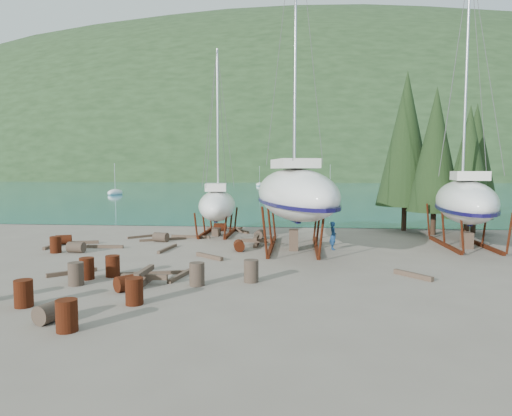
# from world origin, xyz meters

# --- Properties ---
(ground) EXTENTS (600.00, 600.00, 0.00)m
(ground) POSITION_xyz_m (0.00, 0.00, 0.00)
(ground) COLOR #6C6155
(ground) RESTS_ON ground
(bay_water) EXTENTS (700.00, 700.00, 0.00)m
(bay_water) POSITION_xyz_m (0.00, 315.00, 0.01)
(bay_water) COLOR teal
(bay_water) RESTS_ON ground
(far_hill) EXTENTS (800.00, 360.00, 110.00)m
(far_hill) POSITION_xyz_m (0.00, 320.00, 0.00)
(far_hill) COLOR #1E3219
(far_hill) RESTS_ON ground
(far_house_left) EXTENTS (6.60, 5.60, 5.60)m
(far_house_left) POSITION_xyz_m (-60.00, 190.00, 2.92)
(far_house_left) COLOR beige
(far_house_left) RESTS_ON ground
(far_house_center) EXTENTS (6.60, 5.60, 5.60)m
(far_house_center) POSITION_xyz_m (-20.00, 190.00, 2.92)
(far_house_center) COLOR beige
(far_house_center) RESTS_ON ground
(far_house_right) EXTENTS (6.60, 5.60, 5.60)m
(far_house_right) POSITION_xyz_m (30.00, 190.00, 2.92)
(far_house_right) COLOR beige
(far_house_right) RESTS_ON ground
(cypress_near_right) EXTENTS (3.60, 3.60, 10.00)m
(cypress_near_right) POSITION_xyz_m (12.50, 12.00, 5.79)
(cypress_near_right) COLOR black
(cypress_near_right) RESTS_ON ground
(cypress_mid_right) EXTENTS (3.06, 3.06, 8.50)m
(cypress_mid_right) POSITION_xyz_m (14.00, 10.00, 4.92)
(cypress_mid_right) COLOR black
(cypress_mid_right) RESTS_ON ground
(cypress_back_left) EXTENTS (4.14, 4.14, 11.50)m
(cypress_back_left) POSITION_xyz_m (11.00, 14.00, 6.66)
(cypress_back_left) COLOR black
(cypress_back_left) RESTS_ON ground
(cypress_far_right) EXTENTS (3.24, 3.24, 9.00)m
(cypress_far_right) POSITION_xyz_m (15.50, 13.00, 5.21)
(cypress_far_right) COLOR black
(cypress_far_right) RESTS_ON ground
(moored_boat_left) EXTENTS (2.00, 5.00, 6.05)m
(moored_boat_left) POSITION_xyz_m (-30.00, 60.00, 0.39)
(moored_boat_left) COLOR white
(moored_boat_left) RESTS_ON ground
(moored_boat_mid) EXTENTS (2.00, 5.00, 6.05)m
(moored_boat_mid) POSITION_xyz_m (10.00, 80.00, 0.39)
(moored_boat_mid) COLOR white
(moored_boat_mid) RESTS_ON ground
(moored_boat_far) EXTENTS (2.00, 5.00, 6.05)m
(moored_boat_far) POSITION_xyz_m (-8.00, 110.00, 0.39)
(moored_boat_far) COLOR white
(moored_boat_far) RESTS_ON ground
(large_sailboat_near) EXTENTS (6.38, 12.79, 19.35)m
(large_sailboat_near) POSITION_xyz_m (3.08, 5.62, 3.11)
(large_sailboat_near) COLOR white
(large_sailboat_near) RESTS_ON ground
(large_sailboat_far) EXTENTS (4.88, 10.70, 16.34)m
(large_sailboat_far) POSITION_xyz_m (12.83, 7.07, 2.67)
(large_sailboat_far) COLOR white
(large_sailboat_far) RESTS_ON ground
(small_sailboat_shore) EXTENTS (3.58, 8.13, 12.55)m
(small_sailboat_shore) POSITION_xyz_m (-2.20, 10.52, 2.06)
(small_sailboat_shore) COLOR white
(small_sailboat_shore) RESTS_ON ground
(worker) EXTENTS (0.48, 0.64, 1.56)m
(worker) POSITION_xyz_m (5.25, 5.36, 0.78)
(worker) COLOR navy
(worker) RESTS_ON ground
(drum_0) EXTENTS (0.58, 0.58, 0.88)m
(drum_0) POSITION_xyz_m (-5.45, -6.39, 0.44)
(drum_0) COLOR #511E0D
(drum_0) RESTS_ON ground
(drum_1) EXTENTS (0.82, 1.01, 0.58)m
(drum_1) POSITION_xyz_m (-3.78, -7.71, 0.29)
(drum_1) COLOR #2D2823
(drum_1) RESTS_ON ground
(drum_2) EXTENTS (1.04, 0.88, 0.58)m
(drum_2) POSITION_xyz_m (-10.54, 5.58, 0.29)
(drum_2) COLOR #511E0D
(drum_2) RESTS_ON ground
(drum_3) EXTENTS (0.58, 0.58, 0.88)m
(drum_3) POSITION_xyz_m (-2.92, -8.41, 0.44)
(drum_3) COLOR #511E0D
(drum_3) RESTS_ON ground
(drum_4) EXTENTS (0.90, 0.61, 0.58)m
(drum_4) POSITION_xyz_m (-2.34, 12.48, 0.29)
(drum_4) COLOR #511E0D
(drum_4) RESTS_ON ground
(drum_5) EXTENTS (0.58, 0.58, 0.88)m
(drum_5) POSITION_xyz_m (-0.51, -3.17, 0.44)
(drum_5) COLOR #2D2823
(drum_5) RESTS_ON ground
(drum_6) EXTENTS (0.74, 0.97, 0.58)m
(drum_6) POSITION_xyz_m (0.10, 4.47, 0.29)
(drum_6) COLOR #511E0D
(drum_6) RESTS_ON ground
(drum_7) EXTENTS (0.58, 0.58, 0.88)m
(drum_7) POSITION_xyz_m (-1.99, -5.80, 0.44)
(drum_7) COLOR #511E0D
(drum_7) RESTS_ON ground
(drum_8) EXTENTS (0.58, 0.58, 0.88)m
(drum_8) POSITION_xyz_m (-9.58, 2.95, 0.44)
(drum_8) COLOR #511E0D
(drum_8) RESTS_ON ground
(drum_9) EXTENTS (1.00, 0.79, 0.58)m
(drum_9) POSITION_xyz_m (-5.13, 7.20, 0.29)
(drum_9) COLOR #2D2823
(drum_9) RESTS_ON ground
(drum_10) EXTENTS (0.58, 0.58, 0.88)m
(drum_10) POSITION_xyz_m (-4.31, -2.06, 0.44)
(drum_10) COLOR #511E0D
(drum_10) RESTS_ON ground
(drum_11) EXTENTS (0.66, 0.93, 0.58)m
(drum_11) POSITION_xyz_m (0.82, 8.95, 0.29)
(drum_11) COLOR #2D2823
(drum_11) RESTS_ON ground
(drum_12) EXTENTS (1.01, 1.05, 0.58)m
(drum_12) POSITION_xyz_m (-2.85, -4.16, 0.29)
(drum_12) COLOR #511E0D
(drum_12) RESTS_ON ground
(drum_14) EXTENTS (0.58, 0.58, 0.88)m
(drum_14) POSITION_xyz_m (-5.16, -2.60, 0.44)
(drum_14) COLOR #511E0D
(drum_14) RESTS_ON ground
(drum_15) EXTENTS (0.93, 0.66, 0.58)m
(drum_15) POSITION_xyz_m (-8.51, 3.11, 0.29)
(drum_15) COLOR #2D2823
(drum_15) RESTS_ON ground
(drum_16) EXTENTS (0.58, 0.58, 0.88)m
(drum_16) POSITION_xyz_m (-5.13, -3.56, 0.44)
(drum_16) COLOR #2D2823
(drum_16) RESTS_ON ground
(drum_17) EXTENTS (0.58, 0.58, 0.88)m
(drum_17) POSITION_xyz_m (1.50, -2.43, 0.44)
(drum_17) COLOR #2D2823
(drum_17) RESTS_ON ground
(timber_0) EXTENTS (2.13, 2.22, 0.14)m
(timber_0) POSITION_xyz_m (-6.59, 9.15, 0.07)
(timber_0) COLOR brown
(timber_0) RESTS_ON ground
(timber_1) EXTENTS (1.31, 1.54, 0.19)m
(timber_1) POSITION_xyz_m (8.05, -1.04, 0.10)
(timber_1) COLOR brown
(timber_1) RESTS_ON ground
(timber_2) EXTENTS (2.43, 1.02, 0.19)m
(timber_2) POSITION_xyz_m (-9.86, 5.78, 0.09)
(timber_2) COLOR brown
(timber_2) RESTS_ON ground
(timber_3) EXTENTS (3.20, 1.03, 0.15)m
(timber_3) POSITION_xyz_m (-2.82, -1.62, 0.07)
(timber_3) COLOR brown
(timber_3) RESTS_ON ground
(timber_4) EXTENTS (2.09, 0.23, 0.17)m
(timber_4) POSITION_xyz_m (-7.59, 4.65, 0.09)
(timber_4) COLOR brown
(timber_4) RESTS_ON ground
(timber_5) EXTENTS (0.61, 2.74, 0.16)m
(timber_5) POSITION_xyz_m (-1.42, -1.68, 0.08)
(timber_5) COLOR brown
(timber_5) RESTS_ON ground
(timber_6) EXTENTS (1.26, 1.76, 0.19)m
(timber_6) POSITION_xyz_m (-0.70, 11.93, 0.10)
(timber_6) COLOR brown
(timber_6) RESTS_ON ground
(timber_8) EXTENTS (1.62, 1.43, 0.19)m
(timber_8) POSITION_xyz_m (-1.10, 2.21, 0.09)
(timber_8) COLOR brown
(timber_8) RESTS_ON ground
(timber_9) EXTENTS (2.75, 0.16, 0.15)m
(timber_9) POSITION_xyz_m (-2.24, 13.81, 0.08)
(timber_9) COLOR brown
(timber_9) RESTS_ON ground
(timber_10) EXTENTS (2.62, 0.46, 0.16)m
(timber_10) POSITION_xyz_m (-3.70, 8.96, 0.08)
(timber_10) COLOR brown
(timber_10) RESTS_ON ground
(timber_11) EXTENTS (0.39, 2.53, 0.15)m
(timber_11) POSITION_xyz_m (-3.88, 4.35, 0.08)
(timber_11) COLOR brown
(timber_11) RESTS_ON ground
(timber_12) EXTENTS (1.62, 1.55, 0.17)m
(timber_12) POSITION_xyz_m (-6.19, -1.82, 0.08)
(timber_12) COLOR brown
(timber_12) RESTS_ON ground
(timber_15) EXTENTS (2.66, 1.54, 0.15)m
(timber_15) POSITION_xyz_m (-5.14, 7.73, 0.07)
(timber_15) COLOR brown
(timber_15) RESTS_ON ground
(timber_17) EXTENTS (0.21, 2.46, 0.16)m
(timber_17) POSITION_xyz_m (-10.67, 4.85, 0.08)
(timber_17) COLOR brown
(timber_17) RESTS_ON ground
(timber_pile_fore) EXTENTS (1.80, 1.80, 0.60)m
(timber_pile_fore) POSITION_xyz_m (-2.56, -3.20, 0.30)
(timber_pile_fore) COLOR brown
(timber_pile_fore) RESTS_ON ground
(timber_pile_aft) EXTENTS (1.80, 1.80, 0.60)m
(timber_pile_aft) POSITION_xyz_m (0.88, 6.25, 0.30)
(timber_pile_aft) COLOR brown
(timber_pile_aft) RESTS_ON ground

